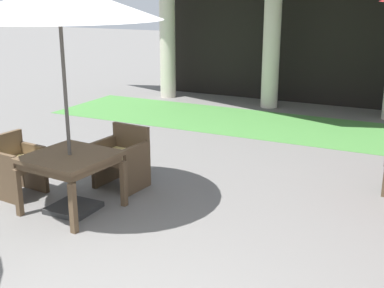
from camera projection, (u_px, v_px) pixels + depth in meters
name	position (u px, v px, depth m)	size (l,w,h in m)	color
lawn_strip	(309.00, 129.00, 10.16)	(11.24, 2.31, 0.01)	#47843D
patio_table_near_foreground	(70.00, 162.00, 6.22)	(1.06, 1.06, 0.74)	brown
patio_umbrella_near_foreground	(59.00, 3.00, 5.68)	(2.36, 2.36, 2.81)	#2D2D2D
patio_chair_near_foreground_north	(122.00, 158.00, 7.10)	(0.68, 0.60, 0.85)	brown
patio_chair_near_foreground_west	(17.00, 166.00, 6.78)	(0.54, 0.59, 0.84)	brown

